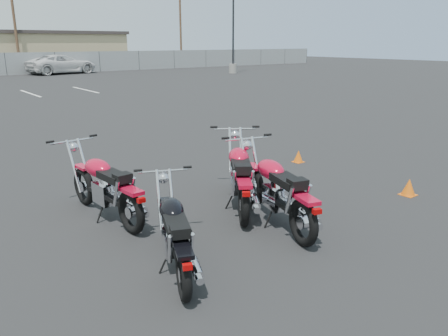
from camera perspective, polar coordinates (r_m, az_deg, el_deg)
ground at (r=6.89m, az=1.72°, el=-6.60°), size 120.00×120.00×0.00m
motorcycle_front_red at (r=6.98m, az=-15.20°, el=-2.41°), size 0.88×2.28×1.11m
motorcycle_second_black at (r=5.31m, az=-6.43°, el=-8.49°), size 1.20×2.01×1.01m
motorcycle_third_red at (r=7.20m, az=2.14°, el=-1.08°), size 1.73×2.19×1.16m
motorcycle_rear_red at (r=6.57m, az=6.95°, el=-2.97°), size 1.16×2.33×1.15m
training_cone_near at (r=10.15m, az=9.69°, el=1.52°), size 0.23×0.23×0.27m
training_cone_far at (r=8.53m, az=23.00°, el=-2.29°), size 0.26×0.26×0.31m
light_pole_east at (r=39.03m, az=1.20°, el=16.90°), size 0.80×0.70×11.68m
tan_building_east at (r=50.89m, az=-22.09°, el=14.15°), size 14.40×9.40×3.70m
utility_pole_c at (r=45.09m, az=-25.74°, el=17.24°), size 1.80×0.24×9.00m
utility_pole_d at (r=52.98m, az=-5.71°, el=18.30°), size 1.80×0.24×9.00m
white_van at (r=40.73m, az=-20.46°, el=13.23°), size 3.87×7.03×2.53m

